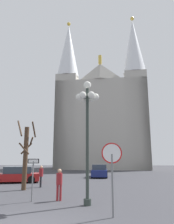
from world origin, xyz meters
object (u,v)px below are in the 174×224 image
object	(u,v)px
one_way_arrow_sign	(33,174)
pedestrian_walking	(59,181)
street_lamp	(87,115)
parked_car_near_navy	(100,171)
cathedral	(102,118)
pedestrian_standing	(41,174)
bare_tree	(26,155)
stop_sign	(112,164)
parked_car_far_red	(16,175)

from	to	relation	value
one_way_arrow_sign	pedestrian_walking	bearing A→B (deg)	14.67
street_lamp	parked_car_near_navy	world-z (taller)	street_lamp
parked_car_near_navy	pedestrian_walking	xyz separation A→B (m)	(-2.17, -14.40, 0.29)
cathedral	pedestrian_standing	bearing A→B (deg)	-100.31
one_way_arrow_sign	bare_tree	xyz separation A→B (m)	(-1.79, 4.03, 1.06)
bare_tree	stop_sign	bearing A→B (deg)	-49.93
one_way_arrow_sign	parked_car_far_red	world-z (taller)	one_way_arrow_sign
cathedral	parked_car_near_navy	size ratio (longest dim) A/B	7.21
cathedral	bare_tree	bearing A→B (deg)	-101.20
parked_car_near_navy	parked_car_far_red	distance (m)	9.78
parked_car_far_red	pedestrian_walking	size ratio (longest dim) A/B	2.84
parked_car_near_navy	parked_car_far_red	world-z (taller)	parked_car_near_navy
parked_car_far_red	pedestrian_standing	world-z (taller)	pedestrian_standing
pedestrian_standing	parked_car_near_navy	bearing A→B (deg)	63.72
stop_sign	parked_car_near_navy	distance (m)	17.61
parked_car_far_red	cathedral	bearing A→B (deg)	72.19
parked_car_near_navy	pedestrian_walking	world-z (taller)	pedestrian_walking
stop_sign	pedestrian_standing	world-z (taller)	stop_sign
parked_car_far_red	street_lamp	bearing A→B (deg)	-53.14
cathedral	stop_sign	size ratio (longest dim) A/B	11.39
street_lamp	parked_car_far_red	bearing A→B (deg)	126.86
one_way_arrow_sign	street_lamp	world-z (taller)	street_lamp
parked_car_far_red	pedestrian_walking	bearing A→B (deg)	-56.69
street_lamp	cathedral	bearing A→B (deg)	87.80
one_way_arrow_sign	bare_tree	world-z (taller)	bare_tree
cathedral	pedestrian_standing	size ratio (longest dim) A/B	19.83
stop_sign	cathedral	bearing A→B (deg)	89.57
bare_tree	parked_car_far_red	xyz separation A→B (m)	(-2.29, 4.55, -1.74)
cathedral	parked_car_near_navy	bearing A→B (deg)	-92.12
stop_sign	street_lamp	distance (m)	3.33
cathedral	pedestrian_walking	size ratio (longest dim) A/B	19.62
street_lamp	pedestrian_walking	world-z (taller)	street_lamp
one_way_arrow_sign	pedestrian_walking	size ratio (longest dim) A/B	1.33
stop_sign	bare_tree	world-z (taller)	bare_tree
cathedral	street_lamp	bearing A→B (deg)	-92.20
stop_sign	pedestrian_standing	xyz separation A→B (m)	(-4.98, 8.39, -1.00)
pedestrian_standing	parked_car_far_red	bearing A→B (deg)	135.57
street_lamp	parked_car_near_navy	distance (m)	15.88
one_way_arrow_sign	street_lamp	distance (m)	4.20
cathedral	parked_car_far_red	xyz separation A→B (m)	(-8.31, -25.88, -9.78)
cathedral	bare_tree	size ratio (longest dim) A/B	6.46
bare_tree	pedestrian_standing	bearing A→B (deg)	63.59
one_way_arrow_sign	parked_car_near_navy	bearing A→B (deg)	76.62
parked_car_far_red	pedestrian_standing	xyz separation A→B (m)	(3.06, -3.00, 0.30)
parked_car_near_navy	street_lamp	bearing A→B (deg)	-92.31
street_lamp	pedestrian_standing	bearing A→B (deg)	121.83
stop_sign	parked_car_far_red	distance (m)	14.00
stop_sign	bare_tree	size ratio (longest dim) A/B	0.57
street_lamp	parked_car_near_navy	xyz separation A→B (m)	(0.62, 15.45, -3.63)
cathedral	street_lamp	xyz separation A→B (m)	(-1.35, -35.16, -6.14)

